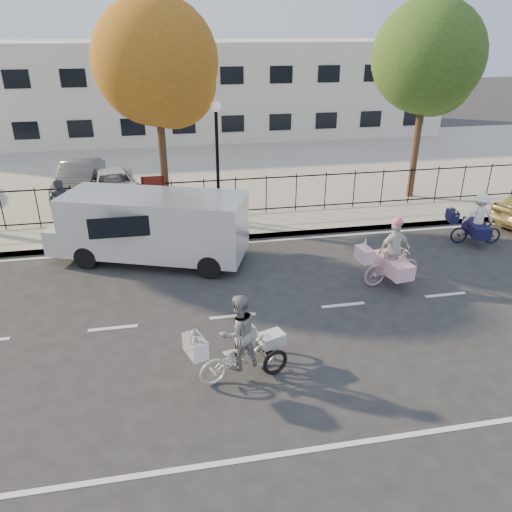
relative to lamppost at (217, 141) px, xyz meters
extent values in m
plane|color=#333334|center=(-0.50, -6.80, -3.11)|extent=(120.00, 120.00, 0.00)
cube|color=#A8A399|center=(-0.50, -1.75, -3.04)|extent=(60.00, 0.10, 0.15)
cube|color=#A8A399|center=(-0.50, -0.70, -3.04)|extent=(60.00, 2.20, 0.15)
cube|color=#A8A399|center=(-0.50, 8.20, -3.04)|extent=(60.00, 15.60, 0.15)
cube|color=silver|center=(-0.50, 18.20, -0.11)|extent=(34.00, 10.00, 6.00)
cylinder|color=black|center=(0.00, 0.00, -0.96)|extent=(0.12, 0.12, 4.00)
sphere|color=white|center=(0.00, 0.00, 1.19)|extent=(0.36, 0.36, 0.36)
cylinder|color=black|center=(-2.70, 0.00, -2.06)|extent=(0.06, 0.06, 1.80)
cylinder|color=black|center=(-2.00, 0.00, -2.06)|extent=(0.06, 0.06, 1.80)
cube|color=#59140F|center=(-2.35, 0.00, -1.46)|extent=(0.85, 0.04, 0.60)
imported|color=silver|center=(-0.71, -9.19, -2.63)|extent=(1.95, 1.20, 0.97)
imported|color=white|center=(-0.71, -9.19, -2.03)|extent=(0.98, 0.87, 1.69)
cube|color=white|center=(-1.62, -9.50, -2.04)|extent=(0.50, 0.66, 0.39)
cone|color=white|center=(-1.62, -9.37, -1.78)|extent=(0.15, 0.15, 0.19)
cone|color=white|center=(-1.62, -9.63, -1.78)|extent=(0.15, 0.15, 0.19)
torus|color=black|center=(0.05, -9.30, -2.81)|extent=(0.60, 0.28, 0.60)
torus|color=black|center=(0.05, -8.55, -2.81)|extent=(0.60, 0.28, 0.60)
cube|color=white|center=(0.05, -8.93, -2.47)|extent=(0.63, 0.53, 0.27)
imported|color=#D9A5B4|center=(4.28, -5.86, -2.58)|extent=(1.83, 0.75, 1.07)
imported|color=silver|center=(4.28, -5.86, -2.04)|extent=(1.04, 0.55, 1.68)
cube|color=#F2B8CB|center=(3.33, -5.99, -2.04)|extent=(0.40, 0.63, 0.38)
cone|color=silver|center=(3.33, -5.99, -1.70)|extent=(0.13, 0.13, 0.34)
cube|color=#F2B8CB|center=(4.28, -5.86, -2.52)|extent=(0.78, 1.46, 0.43)
sphere|color=#E06A87|center=(4.28, -5.86, -1.21)|extent=(0.30, 0.30, 0.30)
imported|color=black|center=(8.41, -3.60, -2.67)|extent=(1.78, 0.94, 0.89)
imported|color=white|center=(8.41, -3.60, -2.12)|extent=(1.11, 0.78, 1.56)
cube|color=#121038|center=(7.54, -3.41, -2.12)|extent=(0.41, 0.59, 0.36)
cone|color=yellow|center=(7.54, -3.23, -1.93)|extent=(0.12, 0.23, 0.32)
cone|color=yellow|center=(7.54, -3.59, -1.93)|extent=(0.12, 0.23, 0.32)
cube|color=#121038|center=(8.41, -3.60, -2.57)|extent=(0.81, 1.37, 0.40)
cube|color=white|center=(-2.35, -2.96, -1.88)|extent=(5.92, 3.87, 1.85)
cube|color=white|center=(-5.38, -2.96, -2.39)|extent=(1.18, 2.06, 0.82)
cylinder|color=black|center=(-4.30, -3.87, -2.75)|extent=(0.77, 0.50, 0.72)
cylinder|color=black|center=(-4.30, -2.06, -2.75)|extent=(0.77, 0.50, 0.72)
cylinder|color=black|center=(-0.39, -3.87, -2.75)|extent=(0.77, 0.50, 0.72)
cylinder|color=black|center=(-0.39, -2.06, -2.75)|extent=(0.77, 0.50, 0.72)
imported|color=black|center=(-5.60, -0.09, -2.02)|extent=(0.80, 0.65, 1.89)
imported|color=white|center=(-4.05, 3.19, -2.35)|extent=(2.81, 4.68, 1.22)
imported|color=#54585C|center=(-5.52, 4.18, -2.25)|extent=(1.89, 4.44, 1.42)
cylinder|color=#442D1D|center=(-1.92, 0.68, -0.60)|extent=(0.28, 0.28, 5.02)
sphere|color=#9F6219|center=(-1.92, 0.68, 2.62)|extent=(4.30, 4.30, 4.30)
sphere|color=#9F6219|center=(-1.42, 0.88, 1.91)|extent=(3.16, 3.16, 3.16)
cylinder|color=#442D1D|center=(8.44, 1.31, -0.59)|extent=(0.28, 0.28, 5.04)
sphere|color=#385B1E|center=(8.44, 1.31, 2.65)|extent=(4.32, 4.32, 4.32)
sphere|color=#385B1E|center=(8.94, 1.51, 1.93)|extent=(3.17, 3.17, 3.17)
camera|label=1|loc=(-1.99, -17.77, 3.68)|focal=35.00mm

